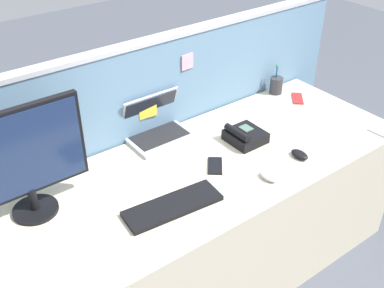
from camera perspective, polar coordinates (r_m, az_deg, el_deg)
The scene contains 13 objects.
ground_plane at distance 2.81m, azimuth 0.63°, elevation -15.43°, with size 10.00×10.00×0.00m, color #4C515B.
desk at distance 2.54m, azimuth 0.69°, elevation -9.86°, with size 2.27×0.82×0.75m, color beige.
cubicle_divider at distance 2.67m, azimuth -5.15°, elevation -0.39°, with size 2.68×0.08×1.27m.
desktop_monitor at distance 2.01m, azimuth -19.72°, elevation -1.62°, with size 0.53×0.20×0.50m.
laptop at distance 2.53m, azimuth -4.45°, elevation 2.12°, with size 0.33×0.27×0.24m.
desk_phone at distance 2.50m, azimuth 6.37°, elevation 0.99°, with size 0.18×0.18×0.09m.
keyboard_main at distance 2.07m, azimuth -2.33°, elevation -7.45°, with size 0.44×0.15×0.02m, color black.
computer_mouse_right_hand at distance 2.26m, azimuth 9.25°, elevation -3.83°, with size 0.06×0.10×0.03m, color silver.
computer_mouse_left_hand at distance 2.43m, azimuth 12.83°, elevation -1.24°, with size 0.06×0.10×0.03m, color black.
pen_cup at distance 3.01m, azimuth 10.11°, elevation 7.00°, with size 0.08×0.08×0.19m.
cell_phone_red_case at distance 2.98m, azimuth 12.61°, elevation 5.38°, with size 0.06×0.14×0.01m, color #B22323.
cell_phone_silver_slab at distance 2.77m, azimuth 21.85°, elevation 1.31°, with size 0.07×0.13×0.01m, color #B7BAC1.
cell_phone_black_slab at distance 2.31m, azimuth 2.79°, elevation -2.64°, with size 0.07×0.14×0.01m, color black.
Camera 1 is at (-1.13, -1.46, 2.12)m, focal length 44.24 mm.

